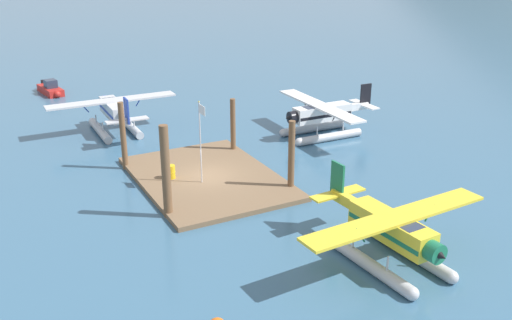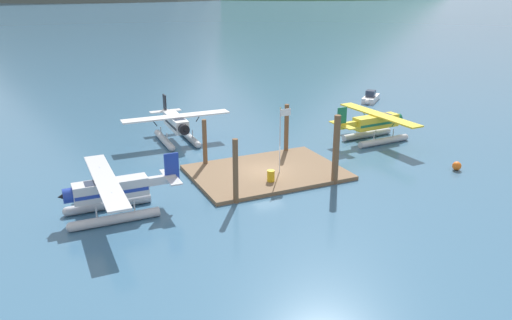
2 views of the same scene
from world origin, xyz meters
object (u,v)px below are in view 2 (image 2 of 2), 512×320
at_px(seaplane_white_bow_left, 176,126).
at_px(seaplane_yellow_stbd_fwd, 376,125).
at_px(flagpole, 282,132).
at_px(mooring_buoy, 457,166).
at_px(boat_white_open_east, 371,98).
at_px(fuel_drum, 271,176).
at_px(seaplane_silver_port_aft, 111,194).

bearing_deg(seaplane_white_bow_left, seaplane_yellow_stbd_fwd, -24.17).
height_order(flagpole, seaplane_yellow_stbd_fwd, flagpole).
bearing_deg(mooring_buoy, seaplane_yellow_stbd_fwd, 96.11).
relative_size(mooring_buoy, boat_white_open_east, 0.18).
height_order(seaplane_white_bow_left, seaplane_yellow_stbd_fwd, same).
distance_m(fuel_drum, seaplane_yellow_stbd_fwd, 15.59).
height_order(mooring_buoy, seaplane_silver_port_aft, seaplane_silver_port_aft).
bearing_deg(seaplane_yellow_stbd_fwd, mooring_buoy, -83.89).
distance_m(fuel_drum, boat_white_open_east, 31.82).
height_order(flagpole, boat_white_open_east, flagpole).
xyz_separation_m(mooring_buoy, boat_white_open_east, (9.18, 23.82, 0.12)).
xyz_separation_m(seaplane_white_bow_left, seaplane_yellow_stbd_fwd, (17.68, -7.93, 0.00)).
bearing_deg(seaplane_silver_port_aft, seaplane_white_bow_left, 58.54).
height_order(mooring_buoy, seaplane_white_bow_left, seaplane_white_bow_left).
bearing_deg(seaplane_yellow_stbd_fwd, boat_white_open_east, 54.37).
bearing_deg(seaplane_silver_port_aft, boat_white_open_east, 29.37).
height_order(seaplane_white_bow_left, boat_white_open_east, seaplane_white_bow_left).
relative_size(seaplane_white_bow_left, seaplane_yellow_stbd_fwd, 1.00).
relative_size(mooring_buoy, seaplane_white_bow_left, 0.07).
relative_size(flagpole, mooring_buoy, 7.24).
bearing_deg(mooring_buoy, boat_white_open_east, 68.91).
relative_size(seaplane_silver_port_aft, seaplane_white_bow_left, 1.00).
bearing_deg(boat_white_open_east, seaplane_white_bow_left, -167.25).
bearing_deg(mooring_buoy, flagpole, 159.43).
bearing_deg(flagpole, seaplane_silver_port_aft, -171.84).
height_order(seaplane_yellow_stbd_fwd, boat_white_open_east, seaplane_yellow_stbd_fwd).
relative_size(fuel_drum, seaplane_yellow_stbd_fwd, 0.08).
bearing_deg(fuel_drum, seaplane_white_bow_left, 103.35).
xyz_separation_m(fuel_drum, seaplane_yellow_stbd_fwd, (14.39, 5.92, 0.84)).
bearing_deg(seaplane_silver_port_aft, fuel_drum, 2.17).
xyz_separation_m(flagpole, seaplane_yellow_stbd_fwd, (12.72, 4.41, -2.08)).
bearing_deg(mooring_buoy, seaplane_silver_port_aft, 173.37).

